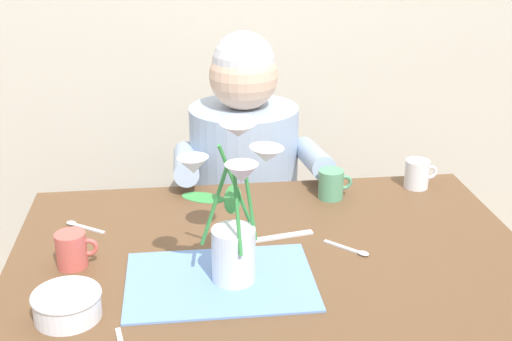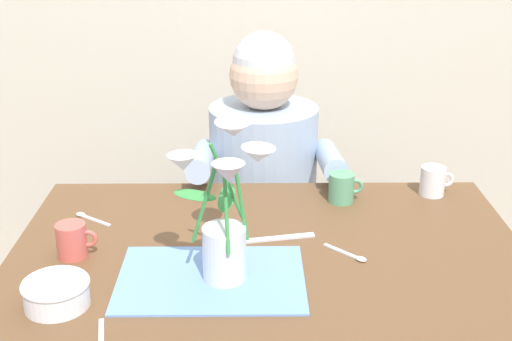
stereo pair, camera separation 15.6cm
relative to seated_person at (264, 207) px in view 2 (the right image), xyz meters
The scene contains 12 objects.
dining_table 0.62m from the seated_person, 90.35° to the right, with size 1.20×0.80×0.74m.
seated_person is the anchor object (origin of this frame).
striped_placemat 0.78m from the seated_person, 99.99° to the right, with size 0.40×0.28×0.01m, color #6B93D1.
flower_vase 0.81m from the seated_person, 97.58° to the right, with size 0.23×0.24×0.33m.
ceramic_bowl 0.97m from the seated_person, 117.33° to the right, with size 0.14×0.14×0.06m.
dinner_knife 0.59m from the seated_person, 88.49° to the right, with size 0.19×0.02×0.01m, color silver.
coffee_cup 0.59m from the seated_person, 33.39° to the right, with size 0.09×0.07×0.08m.
tea_cup 0.45m from the seated_person, 59.92° to the right, with size 0.09×0.07×0.08m.
ceramic_mug 0.81m from the seated_person, 125.19° to the right, with size 0.09×0.07×0.08m.
spoon_1 0.70m from the seated_person, 74.10° to the right, with size 0.10×0.09×0.01m.
spoon_2 0.66m from the seated_person, 136.26° to the right, with size 0.11×0.08×0.01m.
spoon_3 0.58m from the seated_person, 98.04° to the right, with size 0.04×0.12×0.01m.
Camera 2 is at (-0.04, -1.39, 1.50)m, focal length 47.75 mm.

